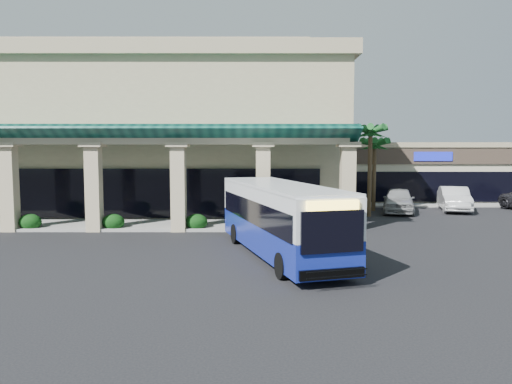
{
  "coord_description": "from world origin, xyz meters",
  "views": [
    {
      "loc": [
        1.1,
        -21.21,
        4.42
      ],
      "look_at": [
        1.13,
        4.13,
        2.2
      ],
      "focal_mm": 35.0,
      "sensor_mm": 36.0,
      "label": 1
    }
  ],
  "objects_px": {
    "transit_bus": "(280,220)",
    "pedestrian": "(348,240)",
    "car_white": "(454,199)",
    "car_silver": "(399,200)"
  },
  "relations": [
    {
      "from": "car_silver",
      "to": "pedestrian",
      "type": "bearing_deg",
      "value": -97.21
    },
    {
      "from": "pedestrian",
      "to": "car_white",
      "type": "relative_size",
      "value": 0.36
    },
    {
      "from": "transit_bus",
      "to": "car_silver",
      "type": "bearing_deg",
      "value": 41.56
    },
    {
      "from": "car_silver",
      "to": "transit_bus",
      "type": "bearing_deg",
      "value": -107.25
    },
    {
      "from": "transit_bus",
      "to": "pedestrian",
      "type": "height_order",
      "value": "transit_bus"
    },
    {
      "from": "transit_bus",
      "to": "car_white",
      "type": "xyz_separation_m",
      "value": [
        13.08,
        14.88,
        -0.63
      ]
    },
    {
      "from": "pedestrian",
      "to": "car_white",
      "type": "height_order",
      "value": "pedestrian"
    },
    {
      "from": "transit_bus",
      "to": "pedestrian",
      "type": "distance_m",
      "value": 2.95
    },
    {
      "from": "pedestrian",
      "to": "car_white",
      "type": "bearing_deg",
      "value": -31.94
    },
    {
      "from": "transit_bus",
      "to": "car_white",
      "type": "distance_m",
      "value": 19.82
    }
  ]
}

